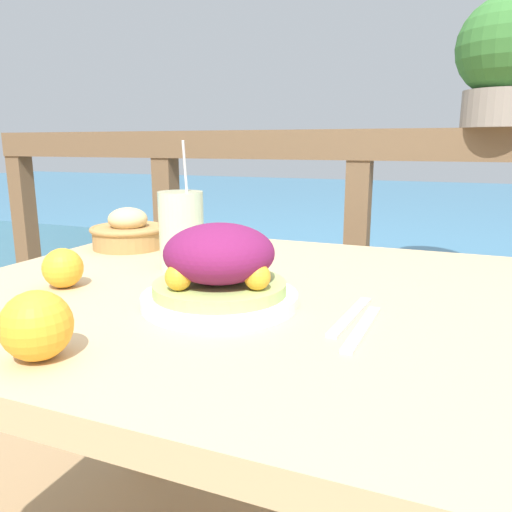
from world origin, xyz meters
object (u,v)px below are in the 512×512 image
Objects in this scene: salad_plate at (219,271)px; potted_plant at (506,58)px; bread_basket at (129,232)px; drink_glass at (182,231)px.

potted_plant reaches higher than salad_plate.
bread_basket is (-0.40, 0.32, -0.02)m from salad_plate.
drink_glass is 0.76× the size of potted_plant.
bread_basket is at bearing 149.71° from drink_glass.
salad_plate is 1.34× the size of bread_basket.
salad_plate is at bearing -38.29° from bread_basket.
drink_glass is 0.98m from potted_plant.
drink_glass reaches higher than salad_plate.
potted_plant is (0.42, 0.86, 0.41)m from salad_plate.
salad_plate reaches higher than bread_basket.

